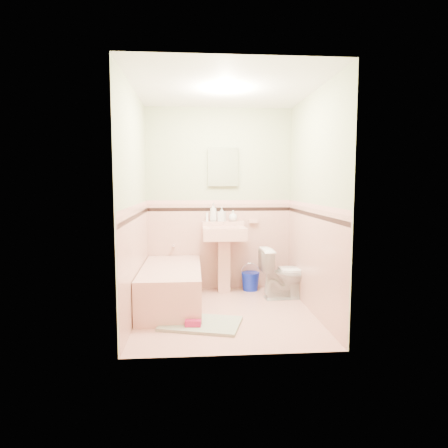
{
  "coord_description": "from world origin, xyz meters",
  "views": [
    {
      "loc": [
        -0.36,
        -4.34,
        1.47
      ],
      "look_at": [
        0.0,
        0.25,
        1.0
      ],
      "focal_mm": 31.55,
      "sensor_mm": 36.0,
      "label": 1
    }
  ],
  "objects": [
    {
      "name": "wall_right",
      "position": [
        1.0,
        0.0,
        1.25
      ],
      "size": [
        0.0,
        2.5,
        2.5
      ],
      "primitive_type": "plane",
      "rotation": [
        1.57,
        0.0,
        -1.57
      ],
      "color": "#F1E7C4",
      "rests_on": "ground"
    },
    {
      "name": "soap_bottle_right",
      "position": [
        0.19,
        1.04,
        1.03
      ],
      "size": [
        0.14,
        0.14,
        0.15
      ],
      "primitive_type": "imported",
      "rotation": [
        0.0,
        0.0,
        -0.18
      ],
      "color": "#B2B2B2",
      "rests_on": "sink"
    },
    {
      "name": "accent_back",
      "position": [
        0.0,
        1.08,
        1.12
      ],
      "size": [
        2.0,
        0.0,
        2.0
      ],
      "primitive_type": "plane",
      "rotation": [
        1.57,
        0.0,
        0.0
      ],
      "color": "black",
      "rests_on": "ground"
    },
    {
      "name": "wall_front",
      "position": [
        0.0,
        -1.1,
        1.25
      ],
      "size": [
        2.5,
        0.0,
        2.5
      ],
      "primitive_type": "plane",
      "rotation": [
        -1.57,
        0.0,
        0.0
      ],
      "color": "#F1E7C4",
      "rests_on": "ground"
    },
    {
      "name": "accent_left",
      "position": [
        -0.98,
        0.0,
        1.12
      ],
      "size": [
        0.0,
        2.2,
        2.2
      ],
      "primitive_type": "plane",
      "rotation": [
        1.57,
        0.0,
        1.57
      ],
      "color": "black",
      "rests_on": "ground"
    },
    {
      "name": "wall_left",
      "position": [
        -1.0,
        0.0,
        1.25
      ],
      "size": [
        0.0,
        2.5,
        2.5
      ],
      "primitive_type": "plane",
      "rotation": [
        1.57,
        0.0,
        1.57
      ],
      "color": "#F1E7C4",
      "rests_on": "ground"
    },
    {
      "name": "cap_left",
      "position": [
        -0.98,
        0.0,
        1.22
      ],
      "size": [
        0.0,
        2.2,
        2.2
      ],
      "primitive_type": "plane",
      "rotation": [
        1.57,
        0.0,
        1.57
      ],
      "color": "#E4A496",
      "rests_on": "ground"
    },
    {
      "name": "medicine_cabinet",
      "position": [
        0.05,
        1.07,
        1.7
      ],
      "size": [
        0.37,
        0.04,
        0.46
      ],
      "primitive_type": "cube",
      "color": "white",
      "rests_on": "wall_back"
    },
    {
      "name": "soap_bottle_left",
      "position": [
        -0.09,
        1.04,
        1.08
      ],
      "size": [
        0.12,
        0.12,
        0.25
      ],
      "primitive_type": "imported",
      "rotation": [
        0.0,
        0.0,
        0.35
      ],
      "color": "#B2B2B2",
      "rests_on": "sink"
    },
    {
      "name": "wainscot_right",
      "position": [
        0.99,
        0.0,
        0.6
      ],
      "size": [
        0.0,
        2.2,
        2.2
      ],
      "primitive_type": "plane",
      "rotation": [
        1.57,
        0.0,
        -1.57
      ],
      "color": "#E7AE9B",
      "rests_on": "ground"
    },
    {
      "name": "floor",
      "position": [
        0.0,
        0.0,
        0.0
      ],
      "size": [
        2.2,
        2.2,
        0.0
      ],
      "primitive_type": "plane",
      "color": "#E4A995",
      "rests_on": "ground"
    },
    {
      "name": "bathtub",
      "position": [
        -0.63,
        0.33,
        0.23
      ],
      "size": [
        0.7,
        1.5,
        0.45
      ],
      "primitive_type": "cube",
      "color": "#DFA997",
      "rests_on": "floor"
    },
    {
      "name": "wainscot_front",
      "position": [
        0.0,
        -1.09,
        0.6
      ],
      "size": [
        2.0,
        0.0,
        2.0
      ],
      "primitive_type": "plane",
      "rotation": [
        -1.57,
        0.0,
        0.0
      ],
      "color": "#E7AE9B",
      "rests_on": "ground"
    },
    {
      "name": "cap_back",
      "position": [
        0.0,
        1.08,
        1.22
      ],
      "size": [
        2.0,
        0.0,
        2.0
      ],
      "primitive_type": "plane",
      "rotation": [
        1.57,
        0.0,
        0.0
      ],
      "color": "#E4A496",
      "rests_on": "ground"
    },
    {
      "name": "soap_bottle_mid",
      "position": [
        0.03,
        1.04,
        1.06
      ],
      "size": [
        0.12,
        0.12,
        0.2
      ],
      "primitive_type": "imported",
      "rotation": [
        0.0,
        0.0,
        -0.42
      ],
      "color": "#B2B2B2",
      "rests_on": "sink"
    },
    {
      "name": "wainscot_back",
      "position": [
        0.0,
        1.09,
        0.6
      ],
      "size": [
        2.0,
        0.0,
        2.0
      ],
      "primitive_type": "plane",
      "rotation": [
        1.57,
        0.0,
        0.0
      ],
      "color": "#E7AE9B",
      "rests_on": "ground"
    },
    {
      "name": "bath_mat",
      "position": [
        -0.29,
        -0.35,
        0.02
      ],
      "size": [
        0.92,
        0.73,
        0.03
      ],
      "primitive_type": "cube",
      "rotation": [
        0.0,
        0.0,
        -0.27
      ],
      "color": "#95A186",
      "rests_on": "floor"
    },
    {
      "name": "accent_right",
      "position": [
        0.98,
        0.0,
        1.12
      ],
      "size": [
        0.0,
        2.2,
        2.2
      ],
      "primitive_type": "plane",
      "rotation": [
        1.57,
        0.0,
        -1.57
      ],
      "color": "black",
      "rests_on": "ground"
    },
    {
      "name": "bucket",
      "position": [
        0.42,
        0.96,
        0.13
      ],
      "size": [
        0.27,
        0.27,
        0.25
      ],
      "primitive_type": null,
      "rotation": [
        0.0,
        0.0,
        0.09
      ],
      "color": "#0D21B9",
      "rests_on": "floor"
    },
    {
      "name": "ceiling",
      "position": [
        0.0,
        0.0,
        2.5
      ],
      "size": [
        2.2,
        2.2,
        0.0
      ],
      "primitive_type": "plane",
      "rotation": [
        3.14,
        0.0,
        0.0
      ],
      "color": "white",
      "rests_on": "ground"
    },
    {
      "name": "soap_dish",
      "position": [
        0.47,
        1.06,
        0.95
      ],
      "size": [
        0.12,
        0.07,
        0.04
      ],
      "primitive_type": "cube",
      "color": "#DFA997",
      "rests_on": "wall_back"
    },
    {
      "name": "tub_faucet",
      "position": [
        -0.63,
        1.05,
        0.63
      ],
      "size": [
        0.04,
        0.12,
        0.04
      ],
      "primitive_type": "cylinder",
      "rotation": [
        1.57,
        0.0,
        0.0
      ],
      "color": "silver",
      "rests_on": "wall_back"
    },
    {
      "name": "sink_faucet",
      "position": [
        0.05,
        1.0,
        0.95
      ],
      "size": [
        0.02,
        0.02,
        0.1
      ],
      "primitive_type": "cylinder",
      "color": "silver",
      "rests_on": "sink"
    },
    {
      "name": "tube",
      "position": [
        -0.17,
        1.04,
        1.02
      ],
      "size": [
        0.04,
        0.04,
        0.12
      ],
      "primitive_type": "cylinder",
      "rotation": [
        0.0,
        0.0,
        0.07
      ],
      "color": "white",
      "rests_on": "sink"
    },
    {
      "name": "cap_right",
      "position": [
        0.98,
        0.0,
        1.22
      ],
      "size": [
        0.0,
        2.2,
        2.2
      ],
      "primitive_type": "plane",
      "rotation": [
        1.57,
        0.0,
        -1.57
      ],
      "color": "#E4A496",
      "rests_on": "ground"
    },
    {
      "name": "wainscot_left",
      "position": [
        -0.99,
        0.0,
        0.6
      ],
      "size": [
        0.0,
        2.2,
        2.2
      ],
      "primitive_type": "plane",
      "rotation": [
        1.57,
        0.0,
        1.57
      ],
      "color": "#E7AE9B",
      "rests_on": "ground"
    },
    {
      "name": "toilet",
      "position": [
        0.82,
        0.56,
        0.33
      ],
      "size": [
        0.67,
        0.41,
        0.66
      ],
      "primitive_type": "imported",
      "rotation": [
        0.0,
        0.0,
        1.64
      ],
      "color": "white",
      "rests_on": "floor"
    },
    {
      "name": "shoe",
      "position": [
        -0.37,
        -0.46,
        0.06
      ],
      "size": [
        0.17,
        0.09,
        0.06
      ],
      "primitive_type": "cube",
      "rotation": [
        0.0,
        0.0,
        -0.08
      ],
      "color": "#BF1E59",
      "rests_on": "bath_mat"
    },
    {
      "name": "accent_front",
      "position": [
        0.0,
        -1.08,
        1.12
      ],
      "size": [
        2.0,
        0.0,
        2.0
      ],
      "primitive_type": "plane",
      "rotation": [
        -1.57,
        0.0,
        0.0
      ],
      "color": "black",
      "rests_on": "ground"
    },
    {
      "name": "sink",
      "position": [
        0.05,
        0.86,
        0.45
      ],
      "size": [
        0.57,
        0.48,
        0.9
      ],
      "primitive_type": null,
      "color": "#DFA997",
      "rests_on": "floor"
    },
    {
      "name": "wall_back",
      "position": [
        0.0,
        1.1,
        1.25
      ],
      "size": [
        2.5,
        0.0,
        2.5
      ],
      "primitive_type": "plane",
      "rotation": [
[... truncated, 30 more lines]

